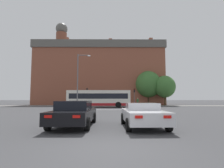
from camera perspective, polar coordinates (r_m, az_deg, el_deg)
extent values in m
plane|color=#3D3D3F|center=(5.50, 0.18, -20.81)|extent=(400.00, 400.00, 0.00)
cube|color=silver|center=(24.52, -0.29, -8.39)|extent=(7.44, 0.30, 0.01)
cube|color=gray|center=(38.26, -0.34, -7.12)|extent=(68.27, 2.50, 0.01)
cube|color=brown|center=(48.97, -3.89, 1.70)|extent=(32.78, 13.03, 14.19)
cube|color=#5B5954|center=(50.52, -3.83, 10.81)|extent=(33.43, 13.55, 1.93)
cube|color=brown|center=(55.86, -18.67, 11.44)|extent=(0.90, 0.90, 1.67)
cube|color=brown|center=(49.35, -14.49, 13.52)|extent=(0.90, 0.90, 1.67)
cube|color=brown|center=(53.40, -6.09, 11.97)|extent=(0.90, 0.90, 1.67)
cube|color=brown|center=(48.81, -0.51, 13.57)|extent=(0.90, 0.90, 1.67)
cube|color=brown|center=(50.52, 6.27, 12.96)|extent=(0.90, 0.90, 1.67)
cube|color=brown|center=(49.37, 12.53, 13.47)|extent=(0.90, 0.90, 1.67)
cylinder|color=brown|center=(53.24, -16.21, 13.60)|extent=(2.96, 2.96, 4.18)
sphere|color=#5B5954|center=(54.38, -16.12, 16.93)|extent=(3.29, 3.29, 3.29)
cube|color=black|center=(10.12, -12.13, -9.83)|extent=(1.99, 4.77, 0.59)
cube|color=black|center=(10.04, -12.13, -6.80)|extent=(1.69, 2.16, 0.48)
cylinder|color=black|center=(11.80, -15.09, -10.50)|extent=(0.23, 0.64, 0.64)
cylinder|color=black|center=(11.46, -5.91, -10.81)|extent=(0.23, 0.64, 0.64)
cylinder|color=black|center=(9.00, -20.15, -12.18)|extent=(0.23, 0.64, 0.64)
cylinder|color=black|center=(8.55, -8.07, -12.83)|extent=(0.23, 0.64, 0.64)
cube|color=red|center=(7.98, -20.14, -9.95)|extent=(0.32, 0.05, 0.12)
cube|color=red|center=(7.65, -11.53, -10.38)|extent=(0.32, 0.05, 0.12)
cube|color=silver|center=(9.65, 9.99, -10.12)|extent=(2.03, 4.26, 0.59)
cube|color=silver|center=(9.72, 9.82, -7.25)|extent=(1.70, 1.30, 0.37)
cylinder|color=black|center=(10.84, 3.67, -11.17)|extent=(0.23, 0.64, 0.64)
cylinder|color=black|center=(11.16, 13.39, -10.86)|extent=(0.23, 0.64, 0.64)
cylinder|color=black|center=(8.26, 5.42, -13.14)|extent=(0.23, 0.64, 0.64)
cylinder|color=black|center=(8.68, 18.00, -12.52)|extent=(0.23, 0.64, 0.64)
cube|color=red|center=(7.44, 8.76, -10.59)|extent=(0.32, 0.06, 0.12)
cube|color=red|center=(7.75, 17.66, -10.19)|extent=(0.32, 0.06, 0.12)
cube|color=silver|center=(30.87, -4.31, -4.56)|extent=(10.87, 2.57, 2.63)
cube|color=#AD191E|center=(30.89, -4.32, -6.59)|extent=(10.89, 2.59, 0.44)
cube|color=black|center=(30.88, -4.31, -3.98)|extent=(10.00, 2.60, 0.90)
cylinder|color=black|center=(32.08, 1.88, -6.67)|extent=(1.00, 0.28, 1.00)
cylinder|color=black|center=(29.62, 2.08, -6.82)|extent=(1.00, 0.28, 1.00)
cylinder|color=black|center=(32.51, -10.15, -6.57)|extent=(1.00, 0.28, 1.00)
cylinder|color=black|center=(30.09, -10.94, -6.70)|extent=(1.00, 0.28, 1.00)
cylinder|color=slate|center=(38.21, 7.32, -4.90)|extent=(0.12, 0.12, 2.92)
cube|color=black|center=(38.25, 7.29, -2.11)|extent=(0.26, 0.20, 0.80)
sphere|color=red|center=(38.14, 7.31, -1.72)|extent=(0.17, 0.17, 0.17)
sphere|color=black|center=(38.12, 7.31, -2.10)|extent=(0.17, 0.17, 0.17)
sphere|color=black|center=(38.11, 7.32, -2.49)|extent=(0.17, 0.17, 0.17)
cylinder|color=slate|center=(38.08, -8.18, -4.81)|extent=(0.12, 0.12, 3.03)
cube|color=black|center=(38.12, -8.15, -1.93)|extent=(0.26, 0.20, 0.80)
sphere|color=black|center=(38.01, -8.17, -1.54)|extent=(0.17, 0.17, 0.17)
sphere|color=black|center=(38.00, -8.17, -1.92)|extent=(0.17, 0.17, 0.17)
sphere|color=#1ED14C|center=(37.98, -8.18, -2.31)|extent=(0.17, 0.17, 0.17)
cylinder|color=slate|center=(26.68, -11.18, 0.88)|extent=(0.16, 0.16, 8.28)
cylinder|color=slate|center=(27.22, -9.30, 9.27)|extent=(1.66, 0.10, 0.10)
ellipsoid|color=#B2B2B7|center=(27.08, -7.54, 9.11)|extent=(0.50, 0.36, 0.22)
cylinder|color=brown|center=(38.77, -3.75, -6.47)|extent=(0.13, 0.13, 0.83)
cylinder|color=brown|center=(38.64, -3.60, -6.48)|extent=(0.13, 0.13, 0.83)
cube|color=#336B38|center=(38.69, -3.67, -5.38)|extent=(0.43, 0.45, 0.65)
sphere|color=tan|center=(38.69, -3.67, -4.71)|extent=(0.25, 0.25, 0.25)
cylinder|color=brown|center=(38.83, 8.47, -6.42)|extent=(0.13, 0.13, 0.84)
cylinder|color=brown|center=(38.73, 8.27, -6.43)|extent=(0.13, 0.13, 0.84)
cube|color=#336B38|center=(38.77, 8.36, -5.32)|extent=(0.46, 0.39, 0.66)
sphere|color=tan|center=(38.76, 8.35, -4.64)|extent=(0.25, 0.25, 0.25)
cylinder|color=brown|center=(38.22, -9.70, -6.45)|extent=(0.13, 0.13, 0.80)
cylinder|color=brown|center=(38.31, -9.48, -6.45)|extent=(0.13, 0.13, 0.80)
cube|color=navy|center=(38.25, -9.58, -5.38)|extent=(0.45, 0.42, 0.64)
sphere|color=tan|center=(38.25, -9.57, -4.72)|extent=(0.24, 0.24, 0.24)
cylinder|color=#4C3823|center=(42.08, 16.95, -5.16)|extent=(0.36, 0.36, 2.28)
ellipsoid|color=#3D7033|center=(42.17, 16.84, -0.81)|extent=(4.84, 4.84, 5.08)
cylinder|color=#4C3823|center=(42.89, 11.83, -5.13)|extent=(0.36, 0.36, 2.47)
ellipsoid|color=#3D7033|center=(43.04, 11.74, -0.06)|extent=(6.05, 6.05, 6.36)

